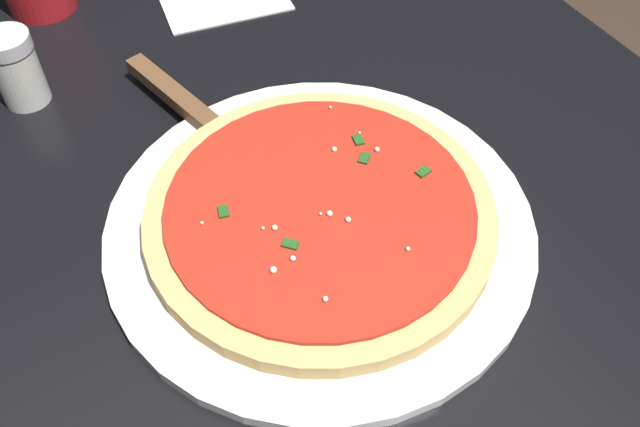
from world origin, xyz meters
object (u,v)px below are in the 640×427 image
(serving_plate, at_px, (320,225))
(pizza, at_px, (320,213))
(pizza_server, at_px, (198,116))
(parmesan_shaker, at_px, (16,68))

(serving_plate, distance_m, pizza, 0.02)
(serving_plate, xyz_separation_m, pizza_server, (-0.16, -0.04, 0.01))
(pizza, height_order, pizza_server, pizza)
(serving_plate, distance_m, pizza_server, 0.17)
(parmesan_shaker, bearing_deg, pizza, 32.11)
(serving_plate, height_order, pizza, pizza)
(pizza_server, xyz_separation_m, parmesan_shaker, (-0.12, -0.13, 0.02))
(pizza_server, relative_size, parmesan_shaker, 3.03)
(pizza_server, bearing_deg, pizza, 14.92)
(serving_plate, bearing_deg, pizza_server, -165.08)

